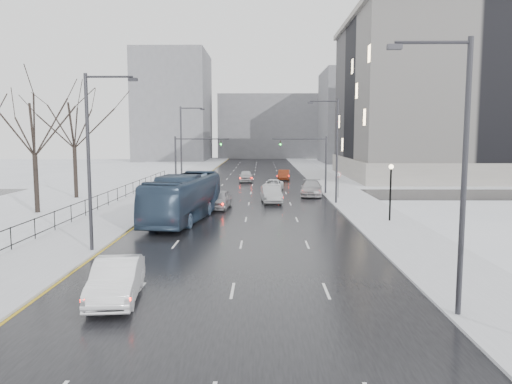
{
  "coord_description": "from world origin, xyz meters",
  "views": [
    {
      "loc": [
        1.24,
        -7.62,
        6.65
      ],
      "look_at": [
        0.82,
        28.52,
        2.5
      ],
      "focal_mm": 35.0,
      "sensor_mm": 36.0,
      "label": 1
    }
  ],
  "objects_px": {
    "mast_signal_left": "(185,158)",
    "sedan_center_near": "(219,199)",
    "streetlight_l_near": "(92,154)",
    "sedan_right_near": "(271,194)",
    "streetlight_r_mid": "(335,146)",
    "sedan_center_far": "(246,176)",
    "streetlight_r_near": "(458,164)",
    "lamppost_r_mid": "(391,184)",
    "sedan_right_distant": "(284,175)",
    "tree_park_e": "(77,199)",
    "mast_signal_right": "(316,158)",
    "sedan_left_near": "(116,280)",
    "no_uturn_sign": "(338,177)",
    "sedan_right_far": "(311,188)",
    "bus": "(184,197)",
    "tree_park_d": "(38,214)",
    "streetlight_l_far": "(183,144)",
    "sedan_right_cross": "(273,185)"
  },
  "relations": [
    {
      "from": "streetlight_r_mid",
      "to": "sedan_center_near",
      "type": "bearing_deg",
      "value": -163.35
    },
    {
      "from": "tree_park_e",
      "to": "streetlight_l_far",
      "type": "distance_m",
      "value": 14.01
    },
    {
      "from": "sedan_center_near",
      "to": "sedan_right_cross",
      "type": "relative_size",
      "value": 1.03
    },
    {
      "from": "streetlight_r_near",
      "to": "sedan_right_cross",
      "type": "relative_size",
      "value": 2.1
    },
    {
      "from": "tree_park_d",
      "to": "sedan_left_near",
      "type": "height_order",
      "value": "tree_park_d"
    },
    {
      "from": "streetlight_r_near",
      "to": "sedan_center_far",
      "type": "height_order",
      "value": "streetlight_r_near"
    },
    {
      "from": "streetlight_r_mid",
      "to": "sedan_center_far",
      "type": "distance_m",
      "value": 24.8
    },
    {
      "from": "mast_signal_left",
      "to": "bus",
      "type": "xyz_separation_m",
      "value": [
        2.53,
        -17.44,
        -2.27
      ]
    },
    {
      "from": "tree_park_e",
      "to": "sedan_right_distant",
      "type": "distance_m",
      "value": 31.35
    },
    {
      "from": "streetlight_l_far",
      "to": "sedan_right_far",
      "type": "xyz_separation_m",
      "value": [
        14.84,
        -5.52,
        -4.76
      ]
    },
    {
      "from": "streetlight_l_near",
      "to": "sedan_right_distant",
      "type": "distance_m",
      "value": 47.59
    },
    {
      "from": "streetlight_r_near",
      "to": "tree_park_e",
      "type": "bearing_deg",
      "value": 127.79
    },
    {
      "from": "no_uturn_sign",
      "to": "lamppost_r_mid",
      "type": "bearing_deg",
      "value": -82.67
    },
    {
      "from": "streetlight_r_near",
      "to": "sedan_right_far",
      "type": "relative_size",
      "value": 1.77
    },
    {
      "from": "streetlight_r_mid",
      "to": "streetlight_l_far",
      "type": "distance_m",
      "value": 20.27
    },
    {
      "from": "sedan_center_near",
      "to": "sedan_right_far",
      "type": "bearing_deg",
      "value": 52.42
    },
    {
      "from": "streetlight_r_near",
      "to": "sedan_right_far",
      "type": "height_order",
      "value": "streetlight_r_near"
    },
    {
      "from": "sedan_left_near",
      "to": "sedan_right_far",
      "type": "distance_m",
      "value": 36.46
    },
    {
      "from": "mast_signal_left",
      "to": "sedan_center_near",
      "type": "relative_size",
      "value": 1.32
    },
    {
      "from": "streetlight_r_mid",
      "to": "mast_signal_left",
      "type": "xyz_separation_m",
      "value": [
        -15.49,
        8.0,
        -1.51
      ]
    },
    {
      "from": "streetlight_r_near",
      "to": "lamppost_r_mid",
      "type": "bearing_deg",
      "value": 81.94
    },
    {
      "from": "tree_park_e",
      "to": "mast_signal_right",
      "type": "relative_size",
      "value": 2.08
    },
    {
      "from": "streetlight_r_mid",
      "to": "streetlight_l_near",
      "type": "bearing_deg",
      "value": -129.24
    },
    {
      "from": "sedan_center_far",
      "to": "no_uturn_sign",
      "type": "bearing_deg",
      "value": -62.57
    },
    {
      "from": "mast_signal_right",
      "to": "mast_signal_left",
      "type": "height_order",
      "value": "same"
    },
    {
      "from": "mast_signal_right",
      "to": "sedan_left_near",
      "type": "bearing_deg",
      "value": -108.24
    },
    {
      "from": "mast_signal_left",
      "to": "sedan_right_near",
      "type": "xyz_separation_m",
      "value": [
        9.5,
        -7.17,
        -3.23
      ]
    },
    {
      "from": "streetlight_r_mid",
      "to": "no_uturn_sign",
      "type": "distance_m",
      "value": 5.3
    },
    {
      "from": "streetlight_l_near",
      "to": "bus",
      "type": "height_order",
      "value": "streetlight_l_near"
    },
    {
      "from": "tree_park_e",
      "to": "streetlight_l_near",
      "type": "distance_m",
      "value": 26.61
    },
    {
      "from": "streetlight_r_mid",
      "to": "sedan_right_near",
      "type": "height_order",
      "value": "streetlight_r_mid"
    },
    {
      "from": "sedan_right_distant",
      "to": "tree_park_e",
      "type": "bearing_deg",
      "value": -131.01
    },
    {
      "from": "mast_signal_right",
      "to": "sedan_center_near",
      "type": "xyz_separation_m",
      "value": [
        -9.97,
        -11.23,
        -3.23
      ]
    },
    {
      "from": "streetlight_r_near",
      "to": "sedan_center_near",
      "type": "height_order",
      "value": "streetlight_r_near"
    },
    {
      "from": "tree_park_d",
      "to": "bus",
      "type": "xyz_separation_m",
      "value": [
        13.0,
        -3.45,
        1.84
      ]
    },
    {
      "from": "streetlight_l_far",
      "to": "sedan_center_near",
      "type": "xyz_separation_m",
      "value": [
        5.53,
        -15.23,
        -4.74
      ]
    },
    {
      "from": "streetlight_l_near",
      "to": "sedan_right_near",
      "type": "distance_m",
      "value": 23.73
    },
    {
      "from": "tree_park_d",
      "to": "streetlight_l_near",
      "type": "distance_m",
      "value": 17.9
    },
    {
      "from": "streetlight_l_near",
      "to": "no_uturn_sign",
      "type": "height_order",
      "value": "streetlight_l_near"
    },
    {
      "from": "streetlight_l_far",
      "to": "lamppost_r_mid",
      "type": "bearing_deg",
      "value": -48.94
    },
    {
      "from": "tree_park_d",
      "to": "sedan_right_far",
      "type": "distance_m",
      "value": 27.48
    },
    {
      "from": "sedan_left_near",
      "to": "sedan_right_cross",
      "type": "distance_m",
      "value": 40.19
    },
    {
      "from": "sedan_center_near",
      "to": "sedan_right_distant",
      "type": "bearing_deg",
      "value": 82.32
    },
    {
      "from": "streetlight_r_mid",
      "to": "sedan_right_distant",
      "type": "distance_m",
      "value": 26.32
    },
    {
      "from": "tree_park_d",
      "to": "sedan_center_near",
      "type": "xyz_separation_m",
      "value": [
        15.16,
        2.77,
        0.88
      ]
    },
    {
      "from": "streetlight_l_near",
      "to": "sedan_left_near",
      "type": "height_order",
      "value": "streetlight_l_near"
    },
    {
      "from": "sedan_right_cross",
      "to": "sedan_right_distant",
      "type": "height_order",
      "value": "sedan_right_distant"
    },
    {
      "from": "tree_park_e",
      "to": "mast_signal_left",
      "type": "distance_m",
      "value": 12.29
    },
    {
      "from": "mast_signal_right",
      "to": "sedan_right_near",
      "type": "relative_size",
      "value": 1.29
    },
    {
      "from": "mast_signal_left",
      "to": "sedan_center_near",
      "type": "xyz_separation_m",
      "value": [
        4.69,
        -11.23,
        -3.23
      ]
    }
  ]
}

